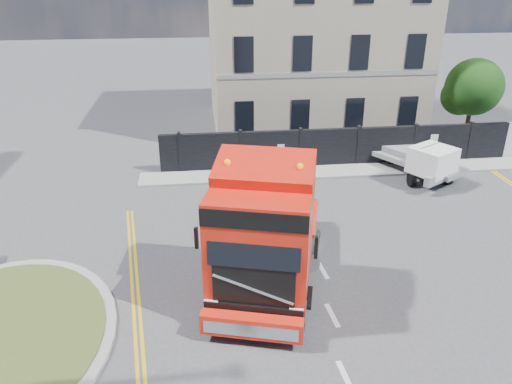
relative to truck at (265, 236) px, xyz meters
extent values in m
plane|color=#424244|center=(-0.83, 1.33, -2.00)|extent=(120.00, 120.00, 0.00)
cube|color=black|center=(5.17, 10.33, -1.00)|extent=(18.00, 0.25, 2.00)
cube|color=silver|center=(13.67, 10.33, -1.00)|extent=(2.60, 0.12, 2.00)
cube|color=#B1A68C|center=(5.17, 17.83, 3.50)|extent=(12.00, 10.00, 11.00)
cylinder|color=#382619|center=(13.67, 13.33, -0.80)|extent=(0.24, 0.24, 2.40)
sphere|color=black|center=(13.67, 13.33, 1.20)|extent=(3.20, 3.20, 3.20)
sphere|color=black|center=(13.17, 13.73, 0.60)|extent=(2.20, 2.20, 2.20)
cube|color=gray|center=(5.17, 9.43, -1.94)|extent=(20.00, 1.60, 0.12)
cube|color=black|center=(0.34, 1.21, -1.17)|extent=(4.54, 7.52, 0.50)
cube|color=red|center=(-0.19, -0.68, 0.40)|extent=(3.48, 3.55, 3.13)
cube|color=red|center=(0.13, 0.45, 1.69)|extent=(2.96, 1.72, 1.57)
cube|color=black|center=(-0.58, -2.06, 0.85)|extent=(2.39, 0.73, 1.17)
cube|color=red|center=(-0.67, -2.40, -1.39)|extent=(2.80, 1.13, 0.62)
cylinder|color=black|center=(-1.59, -1.21, -1.42)|extent=(0.66, 1.22, 1.16)
cylinder|color=gray|center=(-1.59, -1.21, -1.42)|extent=(0.56, 0.72, 0.64)
cylinder|color=black|center=(0.73, -1.87, -1.42)|extent=(0.66, 1.22, 1.16)
cylinder|color=gray|center=(0.73, -1.87, -1.42)|extent=(0.56, 0.72, 0.64)
cylinder|color=black|center=(-0.52, 2.61, -1.42)|extent=(0.66, 1.22, 1.16)
cylinder|color=gray|center=(-0.52, 2.61, -1.42)|extent=(0.56, 0.72, 0.64)
cylinder|color=black|center=(1.80, 1.96, -1.42)|extent=(0.66, 1.22, 1.16)
cylinder|color=gray|center=(1.80, 1.96, -1.42)|extent=(0.56, 0.72, 0.64)
cylinder|color=black|center=(-0.16, 3.90, -1.42)|extent=(0.66, 1.22, 1.16)
cylinder|color=gray|center=(-0.16, 3.90, -1.42)|extent=(0.56, 0.72, 0.64)
cylinder|color=black|center=(2.17, 3.25, -1.42)|extent=(0.66, 1.22, 1.16)
cylinder|color=gray|center=(2.17, 3.25, -1.42)|extent=(0.56, 0.72, 0.64)
cube|color=gray|center=(8.80, 8.78, -1.35)|extent=(3.79, 4.73, 0.23)
cube|color=white|center=(8.80, 7.39, -0.75)|extent=(2.37, 2.34, 1.21)
cylinder|color=black|center=(7.91, 7.39, -1.68)|extent=(0.23, 0.65, 0.65)
cylinder|color=black|center=(9.68, 7.39, -1.68)|extent=(0.23, 0.65, 0.65)
cylinder|color=black|center=(7.91, 10.17, -1.68)|extent=(0.23, 0.65, 0.65)
cylinder|color=black|center=(9.68, 10.17, -1.68)|extent=(0.23, 0.65, 0.65)
camera|label=1|loc=(-1.80, -13.04, 7.47)|focal=35.00mm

